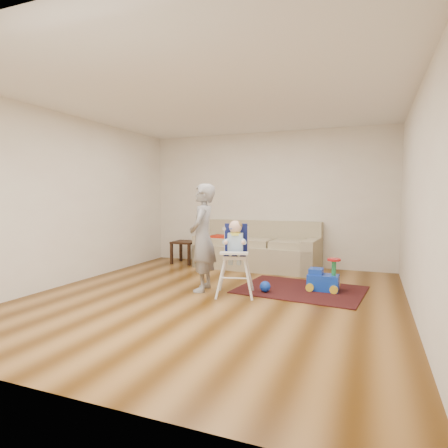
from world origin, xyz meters
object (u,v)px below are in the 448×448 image
at_px(sofa, 257,245).
at_px(ride_on_toy, 323,274).
at_px(side_table, 185,252).
at_px(adult, 203,238).
at_px(high_chair, 235,259).
at_px(toy_ball, 265,287).

relative_size(sofa, ride_on_toy, 4.94).
relative_size(side_table, adult, 0.29).
relative_size(side_table, high_chair, 0.43).
bearing_deg(sofa, toy_ball, -66.49).
distance_m(ride_on_toy, high_chair, 1.36).
bearing_deg(sofa, adult, -93.89).
bearing_deg(adult, toy_ball, 92.39).
height_order(toy_ball, high_chair, high_chair).
height_order(sofa, ride_on_toy, sofa).
relative_size(ride_on_toy, toy_ball, 3.10).
xyz_separation_m(toy_ball, high_chair, (-0.36, -0.28, 0.42)).
distance_m(sofa, high_chair, 2.08).
bearing_deg(ride_on_toy, sofa, 137.05).
distance_m(sofa, toy_ball, 1.93).
distance_m(side_table, adult, 2.43).
relative_size(sofa, adult, 1.52).
xyz_separation_m(side_table, adult, (1.33, -1.96, 0.56)).
height_order(ride_on_toy, high_chair, high_chair).
bearing_deg(sofa, high_chair, -78.59).
relative_size(toy_ball, adult, 0.10).
bearing_deg(high_chair, side_table, 117.13).
bearing_deg(adult, sofa, 162.42).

